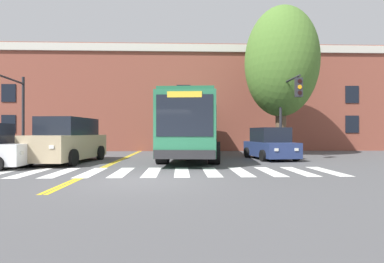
{
  "coord_description": "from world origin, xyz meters",
  "views": [
    {
      "loc": [
        1.28,
        -9.3,
        1.49
      ],
      "look_at": [
        1.82,
        7.17,
        1.54
      ],
      "focal_mm": 28.0,
      "sensor_mm": 36.0,
      "label": 1
    }
  ],
  "objects_px": {
    "car_silver_behind_bus": "(193,137)",
    "car_navy_far_lane": "(270,145)",
    "car_tan_near_lane": "(68,141)",
    "traffic_light_near_corner": "(288,102)",
    "traffic_light_far_corner": "(11,101)",
    "street_tree_curbside_large": "(281,62)",
    "city_bus": "(192,126)"
  },
  "relations": [
    {
      "from": "city_bus",
      "to": "car_silver_behind_bus",
      "type": "relative_size",
      "value": 2.3
    },
    {
      "from": "car_navy_far_lane",
      "to": "car_silver_behind_bus",
      "type": "relative_size",
      "value": 0.81
    },
    {
      "from": "city_bus",
      "to": "traffic_light_near_corner",
      "type": "height_order",
      "value": "traffic_light_near_corner"
    },
    {
      "from": "traffic_light_far_corner",
      "to": "car_silver_behind_bus",
      "type": "bearing_deg",
      "value": 44.65
    },
    {
      "from": "car_tan_near_lane",
      "to": "street_tree_curbside_large",
      "type": "xyz_separation_m",
      "value": [
        12.08,
        4.36,
        5.03
      ]
    },
    {
      "from": "city_bus",
      "to": "car_navy_far_lane",
      "type": "distance_m",
      "value": 4.53
    },
    {
      "from": "car_navy_far_lane",
      "to": "car_silver_behind_bus",
      "type": "distance_m",
      "value": 11.0
    },
    {
      "from": "car_navy_far_lane",
      "to": "car_silver_behind_bus",
      "type": "xyz_separation_m",
      "value": [
        -3.91,
        10.28,
        0.24
      ]
    },
    {
      "from": "city_bus",
      "to": "traffic_light_far_corner",
      "type": "height_order",
      "value": "traffic_light_far_corner"
    },
    {
      "from": "car_silver_behind_bus",
      "to": "street_tree_curbside_large",
      "type": "relative_size",
      "value": 0.51
    },
    {
      "from": "city_bus",
      "to": "traffic_light_far_corner",
      "type": "xyz_separation_m",
      "value": [
        -9.9,
        -0.84,
        1.35
      ]
    },
    {
      "from": "city_bus",
      "to": "street_tree_curbside_large",
      "type": "bearing_deg",
      "value": 17.9
    },
    {
      "from": "car_navy_far_lane",
      "to": "traffic_light_far_corner",
      "type": "xyz_separation_m",
      "value": [
        -14.19,
        0.12,
        2.41
      ]
    },
    {
      "from": "car_navy_far_lane",
      "to": "traffic_light_far_corner",
      "type": "height_order",
      "value": "traffic_light_far_corner"
    },
    {
      "from": "city_bus",
      "to": "traffic_light_far_corner",
      "type": "bearing_deg",
      "value": -175.12
    },
    {
      "from": "car_tan_near_lane",
      "to": "city_bus",
      "type": "bearing_deg",
      "value": 21.62
    },
    {
      "from": "car_silver_behind_bus",
      "to": "car_navy_far_lane",
      "type": "bearing_deg",
      "value": -69.19
    },
    {
      "from": "car_silver_behind_bus",
      "to": "traffic_light_far_corner",
      "type": "distance_m",
      "value": 14.62
    },
    {
      "from": "car_silver_behind_bus",
      "to": "street_tree_curbside_large",
      "type": "height_order",
      "value": "street_tree_curbside_large"
    },
    {
      "from": "car_tan_near_lane",
      "to": "car_navy_far_lane",
      "type": "relative_size",
      "value": 1.32
    },
    {
      "from": "traffic_light_far_corner",
      "to": "traffic_light_near_corner",
      "type": "bearing_deg",
      "value": 1.4
    },
    {
      "from": "traffic_light_far_corner",
      "to": "street_tree_curbside_large",
      "type": "height_order",
      "value": "street_tree_curbside_large"
    },
    {
      "from": "car_tan_near_lane",
      "to": "car_silver_behind_bus",
      "type": "bearing_deg",
      "value": 60.71
    },
    {
      "from": "car_silver_behind_bus",
      "to": "street_tree_curbside_large",
      "type": "xyz_separation_m",
      "value": [
        5.47,
        -7.42,
        5.04
      ]
    },
    {
      "from": "car_tan_near_lane",
      "to": "car_navy_far_lane",
      "type": "xyz_separation_m",
      "value": [
        10.52,
        1.5,
        -0.25
      ]
    },
    {
      "from": "traffic_light_far_corner",
      "to": "street_tree_curbside_large",
      "type": "xyz_separation_m",
      "value": [
        15.75,
        2.74,
        2.87
      ]
    },
    {
      "from": "traffic_light_near_corner",
      "to": "traffic_light_far_corner",
      "type": "relative_size",
      "value": 1.03
    },
    {
      "from": "car_silver_behind_bus",
      "to": "traffic_light_near_corner",
      "type": "distance_m",
      "value": 11.25
    },
    {
      "from": "car_tan_near_lane",
      "to": "street_tree_curbside_large",
      "type": "height_order",
      "value": "street_tree_curbside_large"
    },
    {
      "from": "car_tan_near_lane",
      "to": "traffic_light_near_corner",
      "type": "distance_m",
      "value": 12.08
    },
    {
      "from": "car_tan_near_lane",
      "to": "traffic_light_near_corner",
      "type": "relative_size",
      "value": 1.09
    },
    {
      "from": "car_tan_near_lane",
      "to": "car_silver_behind_bus",
      "type": "relative_size",
      "value": 1.07
    }
  ]
}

